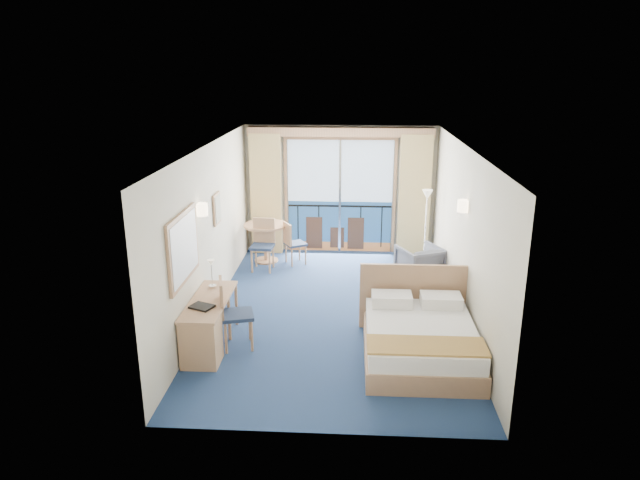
{
  "coord_description": "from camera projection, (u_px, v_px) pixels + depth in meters",
  "views": [
    {
      "loc": [
        0.28,
        -8.61,
        3.89
      ],
      "look_at": [
        -0.24,
        0.2,
        1.17
      ],
      "focal_mm": 32.0,
      "sensor_mm": 36.0,
      "label": 1
    }
  ],
  "objects": [
    {
      "name": "desk_lamp",
      "position": [
        211.0,
        268.0,
        8.39
      ],
      "size": [
        0.11,
        0.11,
        0.42
      ],
      "color": "silver",
      "rests_on": "desk"
    },
    {
      "name": "armchair",
      "position": [
        420.0,
        264.0,
        10.62
      ],
      "size": [
        0.97,
        0.98,
        0.68
      ],
      "primitive_type": "imported",
      "rotation": [
        0.0,
        0.0,
        3.57
      ],
      "color": "#494E59",
      "rests_on": "ground"
    },
    {
      "name": "sconce_right",
      "position": [
        463.0,
        206.0,
        8.58
      ],
      "size": [
        0.18,
        0.18,
        0.18
      ],
      "primitive_type": "cylinder",
      "color": "#FFDFB2",
      "rests_on": "room_walls"
    },
    {
      "name": "table_chair_a",
      "position": [
        292.0,
        241.0,
        11.47
      ],
      "size": [
        0.52,
        0.51,
        0.87
      ],
      "rotation": [
        0.0,
        0.0,
        2.09
      ],
      "color": "#1F2D49",
      "rests_on": "ground"
    },
    {
      "name": "bed",
      "position": [
        420.0,
        338.0,
        7.84
      ],
      "size": [
        1.65,
        1.96,
        1.04
      ],
      "color": "tan",
      "rests_on": "ground"
    },
    {
      "name": "floor_lamp",
      "position": [
        427.0,
        209.0,
        11.04
      ],
      "size": [
        0.22,
        0.22,
        1.59
      ],
      "color": "silver",
      "rests_on": "ground"
    },
    {
      "name": "folder",
      "position": [
        202.0,
        307.0,
        7.78
      ],
      "size": [
        0.37,
        0.33,
        0.03
      ],
      "primitive_type": "cube",
      "rotation": [
        0.0,
        0.0,
        -0.41
      ],
      "color": "black",
      "rests_on": "desk"
    },
    {
      "name": "sconce_left",
      "position": [
        202.0,
        210.0,
        8.37
      ],
      "size": [
        0.18,
        0.18,
        0.18
      ],
      "primitive_type": "cylinder",
      "color": "#FFDFB2",
      "rests_on": "room_walls"
    },
    {
      "name": "curtain_right",
      "position": [
        414.0,
        196.0,
        11.84
      ],
      "size": [
        0.65,
        0.22,
        2.55
      ],
      "primitive_type": "cube",
      "color": "tan",
      "rests_on": "room_walls"
    },
    {
      "name": "room_walls",
      "position": [
        335.0,
        206.0,
        8.85
      ],
      "size": [
        4.04,
        6.54,
        2.72
      ],
      "color": "beige",
      "rests_on": "ground"
    },
    {
      "name": "mirror",
      "position": [
        183.0,
        248.0,
        7.6
      ],
      "size": [
        0.05,
        1.25,
        0.95
      ],
      "color": "tan",
      "rests_on": "room_walls"
    },
    {
      "name": "table_chair_b",
      "position": [
        263.0,
        241.0,
        11.19
      ],
      "size": [
        0.46,
        0.47,
        1.01
      ],
      "rotation": [
        0.0,
        0.0,
        -0.06
      ],
      "color": "#1F2D49",
      "rests_on": "ground"
    },
    {
      "name": "phone",
      "position": [
        442.0,
        280.0,
        9.04
      ],
      "size": [
        0.2,
        0.17,
        0.08
      ],
      "primitive_type": "cube",
      "rotation": [
        0.0,
        0.0,
        -0.24
      ],
      "color": "silver",
      "rests_on": "nightstand"
    },
    {
      "name": "pelmet",
      "position": [
        340.0,
        132.0,
        11.57
      ],
      "size": [
        3.8,
        0.25,
        0.18
      ],
      "primitive_type": "cube",
      "color": "tan",
      "rests_on": "room_walls"
    },
    {
      "name": "nightstand",
      "position": [
        444.0,
        300.0,
        9.1
      ],
      "size": [
        0.45,
        0.42,
        0.58
      ],
      "primitive_type": "cube",
      "color": "tan",
      "rests_on": "ground"
    },
    {
      "name": "desk_chair",
      "position": [
        231.0,
        310.0,
        8.03
      ],
      "size": [
        0.55,
        0.54,
        1.03
      ],
      "rotation": [
        0.0,
        0.0,
        1.82
      ],
      "color": "#1F2D49",
      "rests_on": "ground"
    },
    {
      "name": "curtain_left",
      "position": [
        266.0,
        194.0,
        12.01
      ],
      "size": [
        0.65,
        0.22,
        2.55
      ],
      "primitive_type": "cube",
      "color": "tan",
      "rests_on": "room_walls"
    },
    {
      "name": "desk",
      "position": [
        203.0,
        333.0,
        7.75
      ],
      "size": [
        0.52,
        1.51,
        0.71
      ],
      "color": "tan",
      "rests_on": "ground"
    },
    {
      "name": "balcony_door",
      "position": [
        340.0,
        199.0,
        12.11
      ],
      "size": [
        2.36,
        0.03,
        2.52
      ],
      "color": "navy",
      "rests_on": "room_walls"
    },
    {
      "name": "floor",
      "position": [
        334.0,
        311.0,
        9.37
      ],
      "size": [
        6.5,
        6.5,
        0.0
      ],
      "primitive_type": "plane",
      "color": "navy",
      "rests_on": "ground"
    },
    {
      "name": "wall_print",
      "position": [
        217.0,
        209.0,
        9.44
      ],
      "size": [
        0.04,
        0.42,
        0.52
      ],
      "color": "tan",
      "rests_on": "room_walls"
    },
    {
      "name": "round_table",
      "position": [
        266.0,
        233.0,
        11.6
      ],
      "size": [
        0.88,
        0.88,
        0.79
      ],
      "color": "tan",
      "rests_on": "ground"
    }
  ]
}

